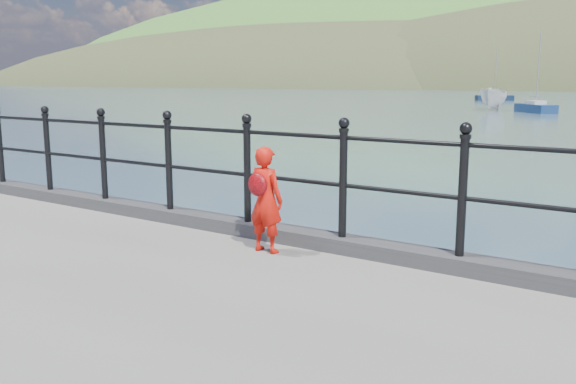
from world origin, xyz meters
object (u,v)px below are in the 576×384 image
Objects in this scene: sailboat_port at (535,109)px; sailboat_left at (494,98)px; launch_white at (494,99)px; railing at (293,166)px; child at (265,199)px.

sailboat_left is at bearing 161.70° from sailboat_port.
sailboat_left is (-7.34, 26.56, -0.68)m from launch_white.
sailboat_left reaches higher than launch_white.
launch_white is 0.76× the size of sailboat_port.
sailboat_port is (-8.17, 49.09, -1.48)m from railing.
child reaches higher than launch_white.
launch_white is (-12.25, 51.74, -0.52)m from child.
railing is at bearing -92.18° from child.
sailboat_port is at bearing -79.66° from child.
child is 80.71m from sailboat_left.
launch_white is at bearing 103.46° from railing.
child is 50.22m from sailboat_port.
railing is 2.60× the size of sailboat_port.
sailboat_port is (-8.14, 49.55, -1.20)m from child.
sailboat_left is (-19.59, 78.29, -1.20)m from child.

